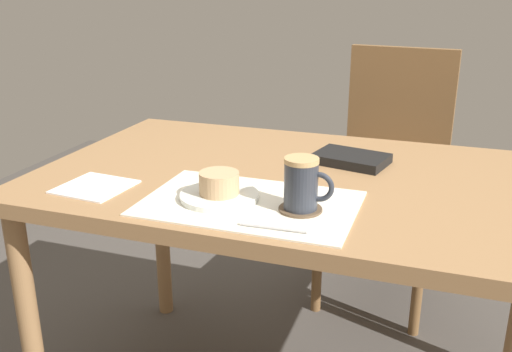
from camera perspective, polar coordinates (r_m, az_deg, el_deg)
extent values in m
cylinder|color=#997047|center=(1.55, -21.60, -14.54)|extent=(0.05, 0.05, 0.67)
cylinder|color=#997047|center=(2.02, -9.44, -5.05)|extent=(0.05, 0.05, 0.67)
cube|color=#997047|center=(1.40, 4.45, -0.57)|extent=(1.27, 0.78, 0.04)
cylinder|color=brown|center=(2.00, 15.93, -10.07)|extent=(0.04, 0.04, 0.41)
cylinder|color=brown|center=(2.07, 6.16, -8.35)|extent=(0.04, 0.04, 0.41)
cylinder|color=brown|center=(2.32, 17.43, -6.03)|extent=(0.04, 0.04, 0.41)
cylinder|color=brown|center=(2.37, 8.96, -4.68)|extent=(0.04, 0.04, 0.41)
cube|color=brown|center=(2.09, 12.55, -1.72)|extent=(0.46, 0.46, 0.04)
cube|color=brown|center=(2.20, 14.18, 6.20)|extent=(0.39, 0.07, 0.48)
cube|color=silver|center=(1.21, -0.63, -2.74)|extent=(0.45, 0.29, 0.00)
cylinder|color=silver|center=(1.23, -3.68, -2.03)|extent=(0.17, 0.17, 0.01)
cylinder|color=tan|center=(1.22, -3.71, -0.70)|extent=(0.09, 0.09, 0.05)
cylinder|color=brown|center=(1.17, 4.45, -3.32)|extent=(0.09, 0.09, 0.00)
cylinder|color=#2D333D|center=(1.15, 4.52, -0.97)|extent=(0.07, 0.07, 0.10)
cylinder|color=tan|center=(1.13, 4.59, 1.57)|extent=(0.07, 0.07, 0.01)
torus|color=#2D333D|center=(1.14, 6.30, -1.09)|extent=(0.06, 0.01, 0.06)
cylinder|color=silver|center=(1.08, 1.77, -5.13)|extent=(0.13, 0.01, 0.01)
cube|color=white|center=(1.35, -15.82, -1.05)|extent=(0.16, 0.16, 0.00)
cube|color=black|center=(1.49, 9.48, 1.72)|extent=(0.20, 0.16, 0.02)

